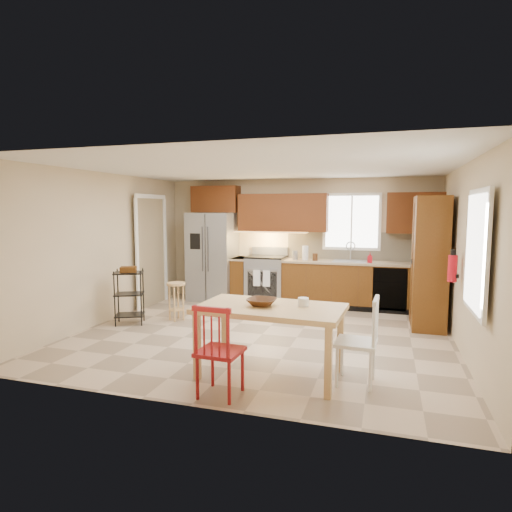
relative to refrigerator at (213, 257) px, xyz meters
The scene contains 33 objects.
floor 2.87m from the refrigerator, 51.34° to the right, with size 5.50×5.50×0.00m, color tan.
ceiling 3.15m from the refrigerator, 51.34° to the right, with size 5.50×5.00×0.02m, color silver.
wall_back 1.77m from the refrigerator, 12.44° to the left, with size 5.50×0.02×2.50m, color #CCB793.
wall_front 4.94m from the refrigerator, 69.82° to the right, with size 5.50×0.02×2.50m, color #CCB793.
wall_left 2.39m from the refrigerator, 116.29° to the right, with size 0.02×5.00×2.50m, color #CCB793.
wall_right 4.94m from the refrigerator, 25.53° to the right, with size 0.02×5.00×2.50m, color #CCB793.
refrigerator is the anchor object (origin of this frame).
range_stove 1.24m from the refrigerator, ahead, with size 0.76×0.63×0.92m, color gray.
base_cabinet_narrow 0.76m from the refrigerator, ahead, with size 0.30×0.60×0.90m, color #5A3210.
base_cabinet_run 3.03m from the refrigerator, ahead, with size 2.92×0.60×0.90m, color #5A3210.
dishwasher 3.59m from the refrigerator, ahead, with size 0.60×0.02×0.78m, color black.
backsplash 3.02m from the refrigerator, ahead, with size 2.92×0.03×0.55m, color beige.
upper_over_fridge 1.21m from the refrigerator, 90.00° to the left, with size 1.00×0.35×0.55m, color #5D290F.
upper_left_block 1.73m from the refrigerator, ahead, with size 1.80×0.35×0.75m, color #5D290F.
upper_right_block 4.06m from the refrigerator, ahead, with size 1.00×0.35×0.75m, color #5D290F.
window_back 2.92m from the refrigerator, ahead, with size 1.12×0.04×1.12m, color white.
sink 2.80m from the refrigerator, ahead, with size 0.62×0.46×0.16m, color gray.
undercab_glow 1.27m from the refrigerator, ahead, with size 1.60×0.30×0.01m, color #FFBF66.
soap_bottle 3.18m from the refrigerator, ahead, with size 0.09×0.09×0.19m, color #B70C1A.
paper_towel 1.95m from the refrigerator, ahead, with size 0.12×0.12×0.28m, color white.
canister_steel 1.75m from the refrigerator, ahead, with size 0.11×0.11×0.18m, color gray.
canister_wood 2.15m from the refrigerator, ahead, with size 0.10×0.10×0.14m, color #4E2814.
pantry 4.23m from the refrigerator, 12.62° to the right, with size 0.50×0.95×2.10m, color #5A3210.
fire_extinguisher 4.76m from the refrigerator, 24.52° to the right, with size 0.12×0.12×0.36m, color #B70C1A.
window_right 5.50m from the refrigerator, 36.79° to the right, with size 0.04×1.02×1.32m, color white.
doorway 1.28m from the refrigerator, 139.62° to the right, with size 0.04×0.95×2.10m, color #8C7A59.
dining_table 4.31m from the refrigerator, 58.51° to the right, with size 1.63×0.92×0.79m, color #DBB26D, non-canonical shape.
chair_red 4.72m from the refrigerator, 66.32° to the right, with size 0.45×0.45×0.96m, color maroon, non-canonical shape.
chair_white 4.83m from the refrigerator, 48.49° to the right, with size 0.45×0.45×0.96m, color white, non-canonical shape.
table_bowl 4.23m from the refrigerator, 59.69° to the right, with size 0.33×0.33×0.08m, color #4E2814.
table_jar 4.40m from the refrigerator, 53.85° to the right, with size 0.12×0.12×0.15m, color white.
bar_stool 1.85m from the refrigerator, 88.00° to the right, with size 0.32×0.32×0.65m, color #DBB26D, non-canonical shape.
utility_cart 2.31m from the refrigerator, 104.51° to the right, with size 0.45×0.35×0.91m, color black, non-canonical shape.
Camera 1 is at (1.77, -6.09, 1.90)m, focal length 30.00 mm.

